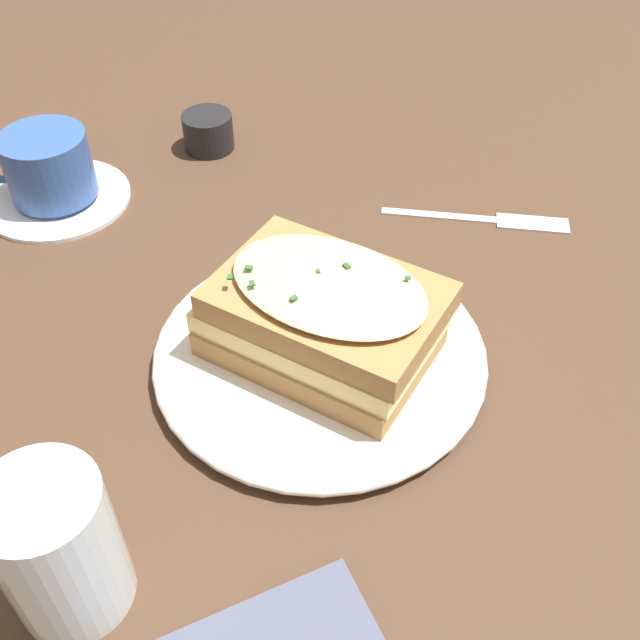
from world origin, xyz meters
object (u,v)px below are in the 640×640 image
object	(u,v)px
sandwich	(323,316)
teacup_with_saucer	(50,174)
water_glass	(58,548)
condiment_pot	(208,132)
fork	(497,220)
dinner_plate	(320,354)

from	to	relation	value
sandwich	teacup_with_saucer	distance (m)	0.33
water_glass	condiment_pot	distance (m)	0.49
water_glass	fork	xyz separation A→B (m)	(0.37, 0.29, -0.05)
water_glass	sandwich	bearing A→B (deg)	39.71
teacup_with_saucer	water_glass	world-z (taller)	water_glass
dinner_plate	teacup_with_saucer	world-z (taller)	teacup_with_saucer
sandwich	condiment_pot	bearing A→B (deg)	99.09
sandwich	water_glass	bearing A→B (deg)	-140.29
teacup_with_saucer	condiment_pot	world-z (taller)	teacup_with_saucer
fork	condiment_pot	xyz separation A→B (m)	(-0.25, 0.18, 0.02)
sandwich	teacup_with_saucer	xyz separation A→B (m)	(-0.20, 0.26, -0.02)
dinner_plate	condiment_pot	size ratio (longest dim) A/B	4.82
teacup_with_saucer	sandwich	bearing A→B (deg)	146.14
sandwich	water_glass	distance (m)	0.23
teacup_with_saucer	dinner_plate	bearing A→B (deg)	145.87
water_glass	teacup_with_saucer	bearing A→B (deg)	93.85
teacup_with_saucer	condiment_pot	distance (m)	0.17
condiment_pot	dinner_plate	bearing A→B (deg)	-81.31
dinner_plate	fork	bearing A→B (deg)	35.13
dinner_plate	sandwich	distance (m)	0.04
dinner_plate	sandwich	size ratio (longest dim) A/B	1.29
condiment_pot	sandwich	bearing A→B (deg)	-80.91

